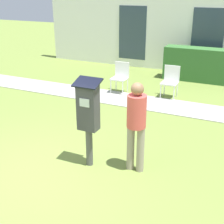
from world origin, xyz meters
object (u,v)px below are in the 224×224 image
at_px(outdoor_chair_left, 121,75).
at_px(outdoor_chair_middle, 171,79).
at_px(parking_meter, 88,112).
at_px(person_standing, 136,121).

relative_size(outdoor_chair_left, outdoor_chair_middle, 1.00).
height_order(parking_meter, person_standing, parking_meter).
distance_m(person_standing, outdoor_chair_left, 4.33).
height_order(parking_meter, outdoor_chair_left, parking_meter).
distance_m(person_standing, outdoor_chair_middle, 4.08).
distance_m(parking_meter, outdoor_chair_left, 4.22).
xyz_separation_m(parking_meter, outdoor_chair_middle, (0.33, 4.21, -0.49)).
bearing_deg(outdoor_chair_middle, parking_meter, -110.94).
height_order(parking_meter, outdoor_chair_middle, parking_meter).
xyz_separation_m(person_standing, outdoor_chair_middle, (-0.47, 4.03, -0.40)).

